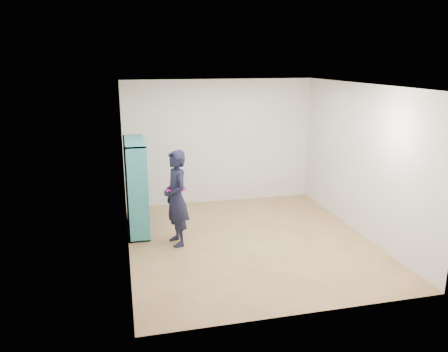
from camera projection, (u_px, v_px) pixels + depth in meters
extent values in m
plane|color=olive|center=(249.00, 241.00, 7.41)|extent=(4.50, 4.50, 0.00)
plane|color=white|center=(252.00, 85.00, 6.73)|extent=(4.50, 4.50, 0.00)
cube|color=beige|center=(125.00, 174.00, 6.62)|extent=(0.02, 4.50, 2.60)
cube|color=beige|center=(362.00, 160.00, 7.52)|extent=(0.02, 4.50, 2.60)
cube|color=beige|center=(220.00, 142.00, 9.18)|extent=(4.00, 0.02, 2.60)
cube|color=beige|center=(308.00, 213.00, 4.95)|extent=(4.00, 0.02, 2.60)
cube|color=teal|center=(138.00, 196.00, 7.16)|extent=(0.36, 0.03, 1.64)
cube|color=teal|center=(135.00, 177.00, 8.29)|extent=(0.36, 0.03, 1.64)
cube|color=teal|center=(138.00, 228.00, 7.93)|extent=(0.36, 1.23, 0.03)
cube|color=teal|center=(134.00, 141.00, 7.51)|extent=(0.36, 1.23, 0.03)
cube|color=teal|center=(126.00, 186.00, 7.69)|extent=(0.03, 1.23, 1.64)
cube|color=teal|center=(137.00, 189.00, 7.54)|extent=(0.33, 0.03, 1.59)
cube|color=teal|center=(136.00, 183.00, 7.91)|extent=(0.33, 0.03, 1.59)
cube|color=teal|center=(137.00, 207.00, 7.83)|extent=(0.33, 1.18, 0.03)
cube|color=teal|center=(136.00, 186.00, 7.72)|extent=(0.33, 1.18, 0.03)
cube|color=teal|center=(135.00, 164.00, 7.62)|extent=(0.33, 1.18, 0.03)
cube|color=beige|center=(140.00, 233.00, 7.54)|extent=(0.23, 0.14, 0.09)
cube|color=black|center=(140.00, 209.00, 7.38)|extent=(0.18, 0.16, 0.22)
cube|color=maroon|center=(139.00, 186.00, 7.27)|extent=(0.18, 0.16, 0.23)
cube|color=silver|center=(137.00, 166.00, 7.23)|extent=(0.23, 0.14, 0.09)
cube|color=navy|center=(140.00, 220.00, 7.84)|extent=(0.18, 0.16, 0.30)
cube|color=brown|center=(139.00, 202.00, 7.74)|extent=(0.18, 0.16, 0.21)
cube|color=#BFB28C|center=(137.00, 183.00, 7.71)|extent=(0.23, 0.14, 0.09)
cube|color=#26594C|center=(136.00, 156.00, 7.53)|extent=(0.18, 0.16, 0.30)
cube|color=beige|center=(139.00, 213.00, 8.21)|extent=(0.18, 0.16, 0.29)
cube|color=black|center=(137.00, 198.00, 8.18)|extent=(0.23, 0.14, 0.06)
cube|color=maroon|center=(137.00, 173.00, 8.00)|extent=(0.18, 0.16, 0.27)
cube|color=silver|center=(135.00, 152.00, 7.90)|extent=(0.18, 0.16, 0.28)
imported|color=black|center=(176.00, 198.00, 7.11)|extent=(0.49, 0.64, 1.59)
torus|color=#AC0D7A|center=(176.00, 189.00, 7.07)|extent=(0.39, 0.39, 0.04)
cube|color=silver|center=(165.00, 192.00, 7.09)|extent=(0.05, 0.11, 0.14)
cube|color=black|center=(165.00, 192.00, 7.09)|extent=(0.04, 0.10, 0.14)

